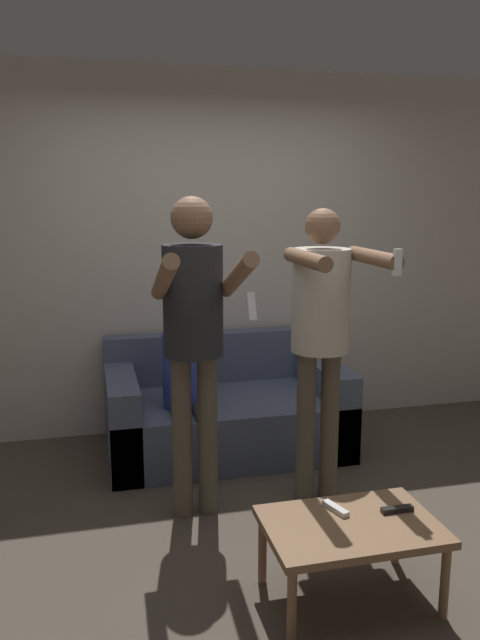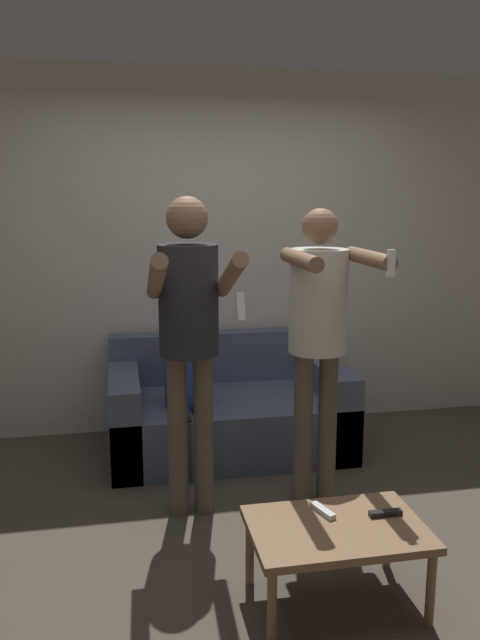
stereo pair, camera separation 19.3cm
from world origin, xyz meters
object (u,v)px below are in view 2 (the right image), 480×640
(coffee_table, at_px, (337,534))
(remote_near, at_px, (385,513))
(person_standing_right, at_px, (319,322))
(person_seated, at_px, (188,375))
(person_standing_left, at_px, (189,321))
(couch, at_px, (228,412))
(remote_far, at_px, (323,511))

(coffee_table, bearing_deg, remote_near, 9.28)
(person_standing_right, xyz_separation_m, person_seated, (-0.67, 0.68, -0.46))
(person_standing_left, height_order, remote_near, person_standing_left)
(person_standing_right, distance_m, remote_near, 1.13)
(couch, distance_m, coffee_table, 1.84)
(couch, relative_size, person_standing_right, 0.96)
(person_standing_left, height_order, person_standing_right, person_standing_left)
(coffee_table, relative_size, remote_near, 5.08)
(coffee_table, relative_size, remote_far, 4.98)
(couch, height_order, coffee_table, couch)
(person_standing_right, distance_m, coffee_table, 1.21)
(coffee_table, bearing_deg, couch, 95.23)
(person_standing_left, distance_m, person_seated, 0.84)
(person_seated, height_order, coffee_table, person_seated)
(person_standing_left, relative_size, coffee_table, 2.34)
(person_standing_left, xyz_separation_m, remote_far, (0.50, -0.80, -0.74))
(person_standing_right, bearing_deg, person_standing_left, -179.90)
(couch, bearing_deg, remote_far, -85.31)
(remote_near, distance_m, remote_far, 0.28)
(person_standing_right, relative_size, remote_near, 11.44)
(person_seated, bearing_deg, remote_near, -65.40)
(couch, relative_size, remote_far, 10.72)
(person_standing_left, bearing_deg, remote_near, -48.61)
(remote_near, height_order, remote_far, same)
(person_standing_right, relative_size, person_seated, 1.50)
(coffee_table, height_order, remote_far, remote_far)
(remote_near, bearing_deg, couch, 102.90)
(person_standing_right, xyz_separation_m, coffee_table, (-0.20, -0.92, -0.76))
(person_standing_left, xyz_separation_m, coffee_table, (0.53, -0.92, -0.79))
(person_standing_left, bearing_deg, remote_far, -57.86)
(person_standing_right, height_order, remote_far, person_standing_right)
(remote_far, bearing_deg, person_standing_right, 74.44)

